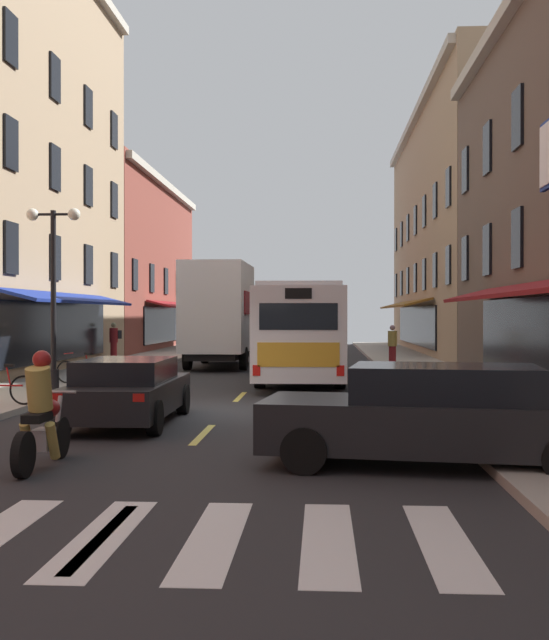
{
  "coord_description": "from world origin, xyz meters",
  "views": [
    {
      "loc": [
        2.13,
        -17.54,
        2.17
      ],
      "look_at": [
        0.73,
        5.86,
        2.0
      ],
      "focal_mm": 44.16,
      "sensor_mm": 36.0,
      "label": 1
    }
  ],
  "objects_px": {
    "sedan_near": "(435,415)",
    "sedan_mid": "(128,390)",
    "bicycle_mid": "(82,371)",
    "transit_bus": "(302,331)",
    "street_lamp_twin": "(53,290)",
    "motorcycle_rider": "(42,418)",
    "box_truck": "(221,316)",
    "bicycle_near": "(1,388)",
    "pedestrian_mid": "(392,345)",
    "pedestrian_near": "(114,341)"
  },
  "relations": [
    {
      "from": "transit_bus",
      "to": "pedestrian_mid",
      "type": "bearing_deg",
      "value": 54.23
    },
    {
      "from": "transit_bus",
      "to": "pedestrian_mid",
      "type": "height_order",
      "value": "transit_bus"
    },
    {
      "from": "sedan_near",
      "to": "motorcycle_rider",
      "type": "height_order",
      "value": "motorcycle_rider"
    },
    {
      "from": "transit_bus",
      "to": "sedan_near",
      "type": "height_order",
      "value": "transit_bus"
    },
    {
      "from": "pedestrian_mid",
      "to": "street_lamp_twin",
      "type": "relative_size",
      "value": 0.34
    },
    {
      "from": "bicycle_mid",
      "to": "pedestrian_mid",
      "type": "xyz_separation_m",
      "value": [
        9.78,
        8.47,
        0.46
      ]
    },
    {
      "from": "transit_bus",
      "to": "street_lamp_twin",
      "type": "xyz_separation_m",
      "value": [
        -6.29,
        -6.26,
        1.19
      ]
    },
    {
      "from": "box_truck",
      "to": "bicycle_near",
      "type": "relative_size",
      "value": 4.37
    },
    {
      "from": "pedestrian_near",
      "to": "street_lamp_twin",
      "type": "xyz_separation_m",
      "value": [
        2.0,
        -13.46,
        1.78
      ]
    },
    {
      "from": "sedan_mid",
      "to": "street_lamp_twin",
      "type": "bearing_deg",
      "value": 123.69
    },
    {
      "from": "bicycle_mid",
      "to": "pedestrian_mid",
      "type": "relative_size",
      "value": 1.04
    },
    {
      "from": "sedan_near",
      "to": "motorcycle_rider",
      "type": "distance_m",
      "value": 5.56
    },
    {
      "from": "pedestrian_near",
      "to": "pedestrian_mid",
      "type": "bearing_deg",
      "value": -133.35
    },
    {
      "from": "sedan_mid",
      "to": "bicycle_near",
      "type": "height_order",
      "value": "sedan_mid"
    },
    {
      "from": "pedestrian_mid",
      "to": "box_truck",
      "type": "bearing_deg",
      "value": 173.12
    },
    {
      "from": "motorcycle_rider",
      "to": "street_lamp_twin",
      "type": "xyz_separation_m",
      "value": [
        -3.02,
        9.18,
        2.1
      ]
    },
    {
      "from": "bicycle_mid",
      "to": "bicycle_near",
      "type": "bearing_deg",
      "value": -92.07
    },
    {
      "from": "box_truck",
      "to": "street_lamp_twin",
      "type": "relative_size",
      "value": 1.56
    },
    {
      "from": "transit_bus",
      "to": "bicycle_mid",
      "type": "xyz_separation_m",
      "value": [
        -6.32,
        -3.68,
        -1.12
      ]
    },
    {
      "from": "sedan_mid",
      "to": "street_lamp_twin",
      "type": "xyz_separation_m",
      "value": [
        -3.13,
        4.69,
        2.14
      ]
    },
    {
      "from": "sedan_near",
      "to": "sedan_mid",
      "type": "height_order",
      "value": "sedan_near"
    },
    {
      "from": "sedan_mid",
      "to": "bicycle_mid",
      "type": "xyz_separation_m",
      "value": [
        -3.16,
        7.26,
        -0.17
      ]
    },
    {
      "from": "pedestrian_mid",
      "to": "sedan_mid",
      "type": "bearing_deg",
      "value": -111.63
    },
    {
      "from": "pedestrian_near",
      "to": "transit_bus",
      "type": "bearing_deg",
      "value": -162.72
    },
    {
      "from": "sedan_near",
      "to": "bicycle_near",
      "type": "distance_m",
      "value": 10.64
    },
    {
      "from": "sedan_near",
      "to": "sedan_mid",
      "type": "relative_size",
      "value": 1.11
    },
    {
      "from": "pedestrian_near",
      "to": "pedestrian_mid",
      "type": "relative_size",
      "value": 1.04
    },
    {
      "from": "pedestrian_near",
      "to": "bicycle_mid",
      "type": "bearing_deg",
      "value": 158.5
    },
    {
      "from": "pedestrian_near",
      "to": "sedan_near",
      "type": "bearing_deg",
      "value": 173.71
    },
    {
      "from": "street_lamp_twin",
      "to": "sedan_mid",
      "type": "bearing_deg",
      "value": -56.31
    },
    {
      "from": "pedestrian_mid",
      "to": "bicycle_mid",
      "type": "bearing_deg",
      "value": -137.93
    },
    {
      "from": "motorcycle_rider",
      "to": "pedestrian_near",
      "type": "height_order",
      "value": "pedestrian_near"
    },
    {
      "from": "bicycle_near",
      "to": "pedestrian_near",
      "type": "xyz_separation_m",
      "value": [
        -1.77,
        16.25,
        0.52
      ]
    },
    {
      "from": "motorcycle_rider",
      "to": "street_lamp_twin",
      "type": "relative_size",
      "value": 0.43
    },
    {
      "from": "pedestrian_near",
      "to": "street_lamp_twin",
      "type": "relative_size",
      "value": 0.35
    },
    {
      "from": "bicycle_near",
      "to": "street_lamp_twin",
      "type": "height_order",
      "value": "street_lamp_twin"
    },
    {
      "from": "sedan_mid",
      "to": "sedan_near",
      "type": "bearing_deg",
      "value": -36.81
    },
    {
      "from": "sedan_mid",
      "to": "pedestrian_mid",
      "type": "xyz_separation_m",
      "value": [
        6.61,
        15.73,
        0.29
      ]
    },
    {
      "from": "transit_bus",
      "to": "pedestrian_mid",
      "type": "relative_size",
      "value": 7.15
    },
    {
      "from": "sedan_near",
      "to": "bicycle_mid",
      "type": "relative_size",
      "value": 2.97
    },
    {
      "from": "sedan_mid",
      "to": "pedestrian_near",
      "type": "xyz_separation_m",
      "value": [
        -5.13,
        18.15,
        0.36
      ]
    },
    {
      "from": "bicycle_mid",
      "to": "transit_bus",
      "type": "bearing_deg",
      "value": 30.22
    },
    {
      "from": "sedan_mid",
      "to": "pedestrian_mid",
      "type": "distance_m",
      "value": 17.07
    },
    {
      "from": "pedestrian_near",
      "to": "motorcycle_rider",
      "type": "bearing_deg",
      "value": 160.79
    },
    {
      "from": "sedan_near",
      "to": "pedestrian_near",
      "type": "height_order",
      "value": "pedestrian_near"
    },
    {
      "from": "box_truck",
      "to": "pedestrian_near",
      "type": "height_order",
      "value": "box_truck"
    },
    {
      "from": "box_truck",
      "to": "sedan_near",
      "type": "relative_size",
      "value": 1.5
    },
    {
      "from": "pedestrian_near",
      "to": "sedan_mid",
      "type": "bearing_deg",
      "value": 164.05
    },
    {
      "from": "street_lamp_twin",
      "to": "box_truck",
      "type": "bearing_deg",
      "value": 76.66
    },
    {
      "from": "sedan_near",
      "to": "motorcycle_rider",
      "type": "bearing_deg",
      "value": -175.69
    }
  ]
}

